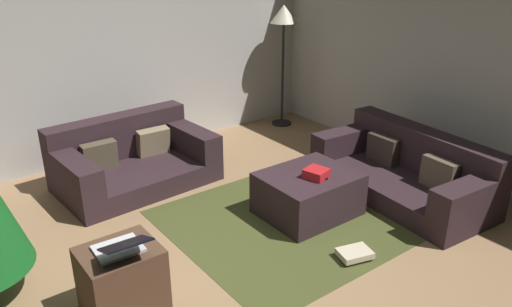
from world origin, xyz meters
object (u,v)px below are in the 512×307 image
object	(u,v)px
couch_left	(131,160)
side_table	(122,282)
laptop	(121,247)
corner_lamp	(284,24)
tv_remote	(321,176)
couch_right	(407,171)
ottoman	(308,194)
gift_box	(316,173)
book_stack	(355,254)

from	to	relation	value
couch_left	side_table	xyz separation A→B (m)	(-0.94, -1.95, -0.00)
laptop	corner_lamp	xyz separation A→B (m)	(3.47, 2.51, 0.85)
tv_remote	corner_lamp	bearing A→B (deg)	68.51
couch_right	side_table	bearing A→B (deg)	94.02
tv_remote	ottoman	bearing A→B (deg)	121.66
couch_left	gift_box	world-z (taller)	couch_left
book_stack	corner_lamp	distance (m)	3.68
couch_right	corner_lamp	world-z (taller)	corner_lamp
tv_remote	laptop	bearing A→B (deg)	-163.16
couch_left	couch_right	world-z (taller)	couch_left
couch_right	ottoman	world-z (taller)	couch_right
ottoman	corner_lamp	world-z (taller)	corner_lamp
couch_left	corner_lamp	world-z (taller)	corner_lamp
side_table	corner_lamp	distance (m)	4.40
tv_remote	side_table	distance (m)	2.05
gift_box	laptop	bearing A→B (deg)	-173.10
ottoman	corner_lamp	xyz separation A→B (m)	(1.47, 2.17, 1.22)
tv_remote	book_stack	xyz separation A→B (m)	(-0.24, -0.68, -0.39)
book_stack	tv_remote	bearing A→B (deg)	70.51
couch_right	laptop	world-z (taller)	laptop
book_stack	couch_right	bearing A→B (deg)	21.02
couch_left	side_table	size ratio (longest dim) A/B	3.18
couch_right	book_stack	bearing A→B (deg)	115.56
book_stack	corner_lamp	size ratio (longest dim) A/B	0.19
couch_right	ottoman	bearing A→B (deg)	79.24
couch_left	tv_remote	size ratio (longest dim) A/B	10.34
tv_remote	book_stack	world-z (taller)	tv_remote
book_stack	corner_lamp	world-z (taller)	corner_lamp
gift_box	book_stack	distance (m)	0.84
gift_box	couch_left	bearing A→B (deg)	120.79
gift_box	side_table	world-z (taller)	side_table
gift_box	side_table	distance (m)	2.01
tv_remote	corner_lamp	size ratio (longest dim) A/B	0.10
tv_remote	laptop	distance (m)	2.06
couch_left	laptop	xyz separation A→B (m)	(-0.94, -2.01, 0.32)
tv_remote	side_table	world-z (taller)	side_table
side_table	book_stack	bearing A→B (deg)	-16.33
tv_remote	couch_left	bearing A→B (deg)	132.18
couch_left	corner_lamp	xyz separation A→B (m)	(2.53, 0.49, 1.17)
couch_right	side_table	world-z (taller)	couch_right
couch_right	corner_lamp	xyz separation A→B (m)	(0.38, 2.47, 1.18)
tv_remote	corner_lamp	distance (m)	2.87
gift_box	side_table	size ratio (longest dim) A/B	0.38
side_table	tv_remote	bearing A→B (deg)	4.45
couch_left	couch_right	xyz separation A→B (m)	(2.16, -1.98, -0.01)
couch_left	ottoman	distance (m)	1.98
tv_remote	book_stack	bearing A→B (deg)	-98.89
corner_lamp	couch_right	bearing A→B (deg)	-98.67
couch_right	gift_box	bearing A→B (deg)	84.00
couch_right	ottoman	xyz separation A→B (m)	(-1.10, 0.30, -0.04)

